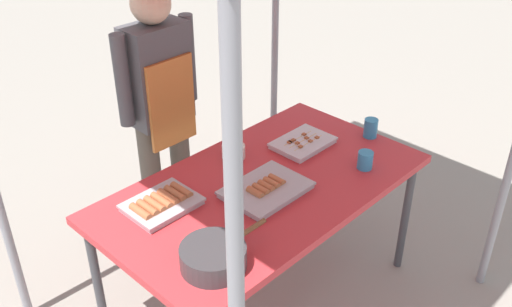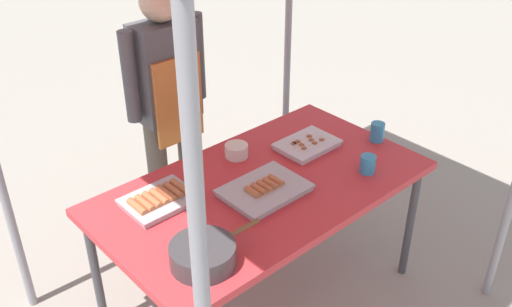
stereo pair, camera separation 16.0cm
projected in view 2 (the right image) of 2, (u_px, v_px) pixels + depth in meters
ground_plane at (262, 297)px, 3.15m from camera, size 18.00×18.00×0.00m
stall_table at (263, 193)px, 2.79m from camera, size 1.60×0.90×0.75m
tray_grilled_sausages at (160, 199)px, 2.62m from camera, size 0.32×0.25×0.06m
tray_meat_skewers at (307, 145)px, 3.06m from camera, size 0.32×0.23×0.04m
tray_pork_links at (264, 190)px, 2.69m from camera, size 0.39×0.29×0.05m
cooking_wok at (203, 254)px, 2.26m from camera, size 0.43×0.27×0.09m
condiment_bowl at (236, 151)px, 2.97m from camera, size 0.12×0.12×0.07m
drink_cup_near_edge at (368, 164)px, 2.84m from camera, size 0.08×0.08×0.09m
drink_cup_by_wok at (377, 132)px, 3.10m from camera, size 0.08×0.08×0.10m
vendor_woman at (168, 96)px, 3.22m from camera, size 0.52×0.23×1.56m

